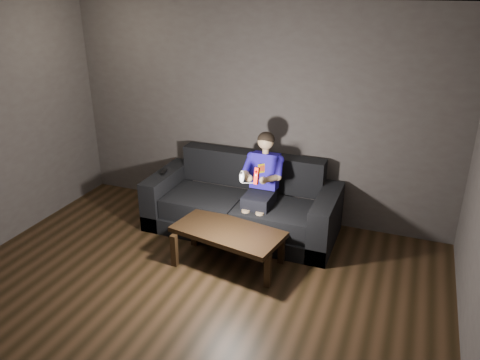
% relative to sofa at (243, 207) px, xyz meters
% --- Properties ---
extents(floor, '(5.00, 5.00, 0.00)m').
position_rel_sofa_xyz_m(floor, '(-0.02, -1.97, -0.29)').
color(floor, black).
rests_on(floor, ground).
extents(back_wall, '(5.00, 0.04, 2.70)m').
position_rel_sofa_xyz_m(back_wall, '(-0.02, 0.53, 1.06)').
color(back_wall, '#3F3836').
rests_on(back_wall, ground).
extents(ceiling, '(5.00, 5.00, 0.02)m').
position_rel_sofa_xyz_m(ceiling, '(-0.02, -1.97, 2.41)').
color(ceiling, silver).
rests_on(ceiling, back_wall).
extents(sofa, '(2.32, 1.00, 0.89)m').
position_rel_sofa_xyz_m(sofa, '(0.00, 0.00, 0.00)').
color(sofa, black).
rests_on(sofa, floor).
extents(child, '(0.48, 0.59, 1.18)m').
position_rel_sofa_xyz_m(child, '(0.26, -0.06, 0.47)').
color(child, black).
rests_on(child, sofa).
extents(wii_remote_red, '(0.05, 0.07, 0.19)m').
position_rel_sofa_xyz_m(wii_remote_red, '(0.35, -0.52, 0.68)').
color(wii_remote_red, red).
rests_on(wii_remote_red, child).
extents(nunchuk_white, '(0.07, 0.10, 0.15)m').
position_rel_sofa_xyz_m(nunchuk_white, '(0.18, -0.51, 0.64)').
color(nunchuk_white, silver).
rests_on(nunchuk_white, child).
extents(wii_remote_black, '(0.08, 0.17, 0.03)m').
position_rel_sofa_xyz_m(wii_remote_black, '(-1.04, -0.09, 0.36)').
color(wii_remote_black, black).
rests_on(wii_remote_black, sofa).
extents(coffee_table, '(1.26, 0.78, 0.43)m').
position_rel_sofa_xyz_m(coffee_table, '(0.14, -0.81, 0.08)').
color(coffee_table, black).
rests_on(coffee_table, floor).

